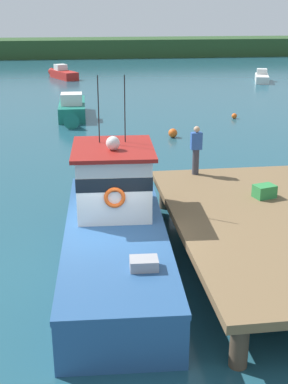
# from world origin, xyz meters

# --- Properties ---
(ground_plane) EXTENTS (200.00, 200.00, 0.00)m
(ground_plane) POSITION_xyz_m (0.00, 0.00, 0.00)
(ground_plane) COLOR #1E4C5B
(dock) EXTENTS (6.00, 9.00, 1.20)m
(dock) POSITION_xyz_m (4.80, 0.00, 1.07)
(dock) COLOR #4C3D2D
(dock) RESTS_ON ground
(main_fishing_boat) EXTENTS (2.96, 9.88, 4.80)m
(main_fishing_boat) POSITION_xyz_m (0.23, 0.50, 1.01)
(main_fishing_boat) COLOR #285184
(main_fishing_boat) RESTS_ON ground
(crate_stack_mid_dock) EXTENTS (0.70, 0.58, 0.38)m
(crate_stack_mid_dock) POSITION_xyz_m (4.71, 1.56, 1.39)
(crate_stack_mid_dock) COLOR #2D8442
(crate_stack_mid_dock) RESTS_ON dock
(deckhand_further_back) EXTENTS (0.36, 0.22, 1.63)m
(deckhand_further_back) POSITION_xyz_m (3.21, 4.00, 2.06)
(deckhand_further_back) COLOR #383842
(deckhand_further_back) RESTS_ON dock
(moored_boat_far_right) EXTENTS (1.66, 6.22, 1.58)m
(moored_boat_far_right) POSITION_xyz_m (-0.91, 19.71, 0.54)
(moored_boat_far_right) COLOR #196B5B
(moored_boat_far_right) RESTS_ON ground
(moored_boat_mid_harbor) EXTENTS (3.03, 5.02, 1.29)m
(moored_boat_mid_harbor) POSITION_xyz_m (-1.85, 38.77, 0.44)
(moored_boat_mid_harbor) COLOR red
(moored_boat_mid_harbor) RESTS_ON ground
(moored_boat_near_channel) EXTENTS (2.18, 4.50, 1.13)m
(moored_boat_near_channel) POSITION_xyz_m (16.48, 33.92, 0.39)
(moored_boat_near_channel) COLOR silver
(moored_boat_near_channel) RESTS_ON ground
(mooring_buoy_spare_mooring) EXTENTS (0.48, 0.48, 0.48)m
(mooring_buoy_spare_mooring) POSITION_xyz_m (4.33, 13.86, 0.24)
(mooring_buoy_spare_mooring) COLOR #EA5B19
(mooring_buoy_spare_mooring) RESTS_ON ground
(mooring_buoy_channel_marker) EXTENTS (0.33, 0.33, 0.33)m
(mooring_buoy_channel_marker) POSITION_xyz_m (8.99, 18.10, 0.17)
(mooring_buoy_channel_marker) COLOR #EA5B19
(mooring_buoy_channel_marker) RESTS_ON ground
(far_shoreline) EXTENTS (120.00, 8.00, 2.40)m
(far_shoreline) POSITION_xyz_m (0.00, 62.00, 1.20)
(far_shoreline) COLOR #284723
(far_shoreline) RESTS_ON ground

